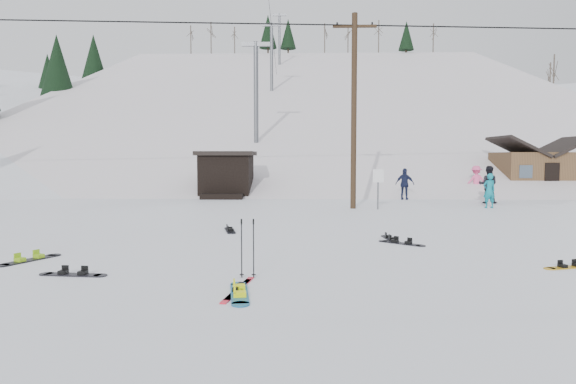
{
  "coord_description": "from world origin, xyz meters",
  "views": [
    {
      "loc": [
        -0.36,
        -10.06,
        2.45
      ],
      "look_at": [
        -0.8,
        4.95,
        1.4
      ],
      "focal_mm": 32.0,
      "sensor_mm": 36.0,
      "label": 1
    }
  ],
  "objects_px": {
    "hero_snowboard": "(239,293)",
    "utility_pole": "(354,108)",
    "cabin": "(537,171)",
    "hero_skis": "(238,289)"
  },
  "relations": [
    {
      "from": "hero_snowboard",
      "to": "hero_skis",
      "type": "xyz_separation_m",
      "value": [
        -0.06,
        0.29,
        -0.0
      ]
    },
    {
      "from": "cabin",
      "to": "hero_snowboard",
      "type": "bearing_deg",
      "value": -123.27
    },
    {
      "from": "utility_pole",
      "to": "cabin",
      "type": "xyz_separation_m",
      "value": [
        13.0,
        10.0,
        -3.2
      ]
    },
    {
      "from": "hero_snowboard",
      "to": "hero_skis",
      "type": "relative_size",
      "value": 0.88
    },
    {
      "from": "utility_pole",
      "to": "hero_skis",
      "type": "height_order",
      "value": "utility_pole"
    },
    {
      "from": "utility_pole",
      "to": "hero_snowboard",
      "type": "distance_m",
      "value": 16.21
    },
    {
      "from": "hero_snowboard",
      "to": "utility_pole",
      "type": "bearing_deg",
      "value": -21.61
    },
    {
      "from": "utility_pole",
      "to": "cabin",
      "type": "distance_m",
      "value": 16.71
    },
    {
      "from": "cabin",
      "to": "hero_snowboard",
      "type": "xyz_separation_m",
      "value": [
        -16.49,
        -25.13,
        -1.45
      ]
    },
    {
      "from": "hero_snowboard",
      "to": "hero_skis",
      "type": "distance_m",
      "value": 0.3
    }
  ]
}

